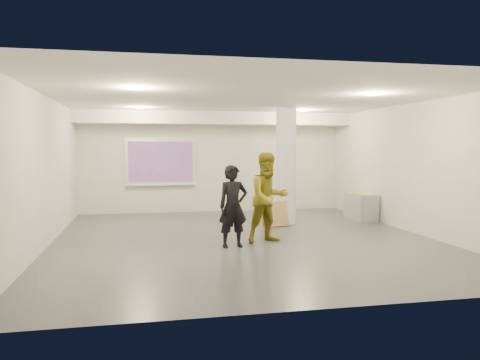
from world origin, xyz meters
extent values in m
cube|color=#393C41|center=(0.00, 0.00, 0.00)|extent=(8.00, 9.00, 0.01)
cube|color=white|center=(0.00, 0.00, 3.00)|extent=(8.00, 9.00, 0.01)
cube|color=silver|center=(0.00, 4.50, 1.50)|extent=(8.00, 0.01, 3.00)
cube|color=silver|center=(0.00, -4.50, 1.50)|extent=(8.00, 0.01, 3.00)
cube|color=silver|center=(-4.00, 0.00, 1.50)|extent=(0.01, 9.00, 3.00)
cube|color=silver|center=(4.00, 0.00, 1.50)|extent=(0.01, 9.00, 3.00)
cube|color=white|center=(0.00, 3.95, 2.82)|extent=(8.00, 1.10, 0.36)
cylinder|color=#FFE78D|center=(-2.20, 2.50, 2.98)|extent=(0.22, 0.22, 0.02)
cylinder|color=#FFE78D|center=(2.20, 2.50, 2.98)|extent=(0.22, 0.22, 0.02)
cylinder|color=#FFE78D|center=(-2.20, -1.50, 2.98)|extent=(0.22, 0.22, 0.02)
cylinder|color=#FFE78D|center=(2.20, -1.50, 2.98)|extent=(0.22, 0.22, 0.02)
cylinder|color=silver|center=(1.50, 1.80, 1.50)|extent=(0.52, 0.52, 3.00)
cube|color=silver|center=(-1.60, 4.46, 1.55)|extent=(2.10, 0.06, 1.40)
cube|color=#024CBA|center=(-1.60, 4.42, 1.55)|extent=(1.90, 0.01, 1.20)
cube|color=silver|center=(-1.60, 4.40, 0.85)|extent=(2.10, 0.08, 0.04)
cube|color=gray|center=(3.72, 2.04, 0.36)|extent=(0.57, 1.25, 0.72)
cube|color=silver|center=(3.75, 1.82, 0.73)|extent=(0.32, 0.38, 0.02)
cube|color=yellow|center=(3.67, 2.09, 0.73)|extent=(0.26, 0.34, 0.03)
cube|color=#A17A4B|center=(1.02, 1.60, 0.27)|extent=(0.50, 0.27, 0.54)
cube|color=#A17A4B|center=(1.16, 1.43, 0.31)|extent=(0.60, 0.32, 0.62)
imported|color=black|center=(-0.38, -0.78, 0.81)|extent=(0.64, 0.47, 1.63)
imported|color=olive|center=(0.43, -0.43, 0.93)|extent=(1.06, 0.91, 1.87)
camera|label=1|loc=(-2.09, -9.77, 1.98)|focal=35.00mm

